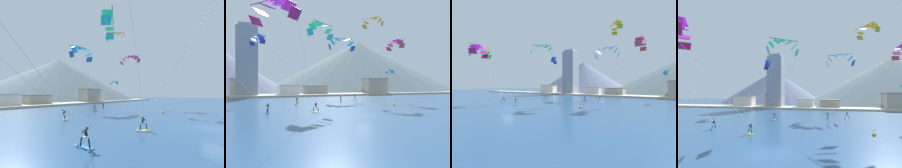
% 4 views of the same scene
% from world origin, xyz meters
% --- Properties ---
extents(ground_plane, '(400.00, 400.00, 0.00)m').
position_xyz_m(ground_plane, '(0.00, 0.00, 0.00)').
color(ground_plane, navy).
extents(kitesurfer_near_lead, '(0.77, 1.79, 1.64)m').
position_xyz_m(kitesurfer_near_lead, '(5.70, 24.04, 0.44)').
color(kitesurfer_near_lead, black).
rests_on(kitesurfer_near_lead, ground).
extents(kitesurfer_near_trail, '(1.40, 1.61, 1.70)m').
position_xyz_m(kitesurfer_near_trail, '(-6.66, 19.27, 0.50)').
color(kitesurfer_near_trail, yellow).
rests_on(kitesurfer_near_trail, ground).
extents(kitesurfer_mid_center, '(1.70, 1.23, 1.67)m').
position_xyz_m(kitesurfer_mid_center, '(-5.98, 6.45, 0.48)').
color(kitesurfer_mid_center, yellow).
rests_on(kitesurfer_mid_center, ground).
extents(kitesurfer_far_left, '(1.78, 0.92, 1.77)m').
position_xyz_m(kitesurfer_far_left, '(10.60, 25.50, 0.53)').
color(kitesurfer_far_left, white).
rests_on(kitesurfer_far_left, ground).
extents(kitesurfer_far_right, '(0.61, 1.77, 1.69)m').
position_xyz_m(kitesurfer_far_right, '(-13.36, 7.83, 0.47)').
color(kitesurfer_far_right, '#337FDB').
rests_on(kitesurfer_far_right, ground).
extents(parafoil_kite_near_lead, '(17.18, 7.44, 15.69)m').
position_xyz_m(parafoil_kite_near_lead, '(22.13, 23.62, 15.92)').
color(parafoil_kite_near_lead, '#BA4140').
extents(parafoil_kite_near_trail, '(6.71, 8.13, 15.54)m').
position_xyz_m(parafoil_kite_near_trail, '(-2.83, 13.52, 15.70)').
color(parafoil_kite_near_trail, '#1FB8B3').
extents(parafoil_kite_far_left, '(8.76, 9.63, 17.37)m').
position_xyz_m(parafoil_kite_far_left, '(9.85, 33.70, 17.15)').
color(parafoil_kite_far_left, '#124897').
extents(parafoil_kite_distant_high_outer, '(4.95, 6.02, 2.81)m').
position_xyz_m(parafoil_kite_distant_high_outer, '(15.64, 24.87, 22.09)').
color(parafoil_kite_distant_high_outer, '#99A81A').
extents(parafoil_kite_distant_mid_solo, '(1.51, 3.92, 1.42)m').
position_xyz_m(parafoil_kite_distant_mid_solo, '(27.38, 33.81, 8.89)').
color(parafoil_kite_distant_mid_solo, teal).
extents(race_marker_buoy, '(0.56, 0.56, 1.02)m').
position_xyz_m(race_marker_buoy, '(12.11, 9.78, 0.16)').
color(race_marker_buoy, yellow).
rests_on(race_marker_buoy, ground).
extents(shoreline_strip, '(180.00, 10.00, 0.70)m').
position_xyz_m(shoreline_strip, '(0.00, 49.78, 0.35)').
color(shoreline_strip, beige).
rests_on(shoreline_strip, ground).
extents(shore_building_promenade_mid, '(8.64, 7.01, 3.89)m').
position_xyz_m(shore_building_promenade_mid, '(6.96, 54.31, 1.96)').
color(shore_building_promenade_mid, '#A89E8E').
rests_on(shore_building_promenade_mid, ground).
extents(shore_building_quay_west, '(9.55, 6.75, 6.73)m').
position_xyz_m(shore_building_quay_west, '(32.36, 52.29, 3.38)').
color(shore_building_quay_west, '#A89E8E').
rests_on(shore_building_quay_west, ground).
extents(shore_building_old_town, '(7.36, 4.44, 4.15)m').
position_xyz_m(shore_building_old_town, '(-3.50, 52.25, 2.09)').
color(shore_building_old_town, silver).
rests_on(shore_building_old_town, ground).
extents(mountain_peak_west_ridge, '(126.29, 126.29, 33.47)m').
position_xyz_m(mountain_peak_west_ridge, '(52.43, 109.01, 16.73)').
color(mountain_peak_west_ridge, slate).
rests_on(mountain_peak_west_ridge, ground).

